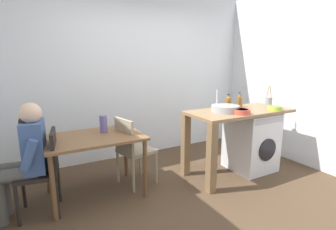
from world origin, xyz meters
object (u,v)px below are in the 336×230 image
object	(u,v)px
vase	(103,124)
bottle_clear_small	(240,101)
chair_person_seat	(45,168)
bottle_squat_brown	(239,101)
washing_machine	(251,141)
utensil_crock	(268,101)
dining_table	(94,144)
colander	(275,108)
mixing_bowl	(241,111)
seated_person	(26,155)
chair_opposite	(132,148)
bottle_tall_green	(228,102)

from	to	relation	value
vase	bottle_clear_small	bearing A→B (deg)	-7.54
chair_person_seat	bottle_squat_brown	size ratio (longest dim) A/B	3.70
washing_machine	bottle_clear_small	distance (m)	0.61
bottle_clear_small	utensil_crock	xyz separation A→B (m)	(0.47, -0.12, -0.02)
dining_table	colander	size ratio (longest dim) A/B	5.50
mixing_bowl	utensil_crock	bearing A→B (deg)	17.42
chair_person_seat	vase	world-z (taller)	vase
mixing_bowl	utensil_crock	xyz separation A→B (m)	(0.80, 0.25, 0.03)
dining_table	utensil_crock	size ratio (longest dim) A/B	3.67
bottle_squat_brown	mixing_bowl	world-z (taller)	bottle_squat_brown
washing_machine	colander	xyz separation A→B (m)	(0.19, -0.22, 0.52)
seated_person	bottle_clear_small	size ratio (longest dim) A/B	6.35
chair_opposite	seated_person	bearing A→B (deg)	-96.94
dining_table	seated_person	world-z (taller)	seated_person
chair_opposite	bottle_clear_small	xyz separation A→B (m)	(1.63, -0.19, 0.50)
chair_person_seat	washing_machine	xyz separation A→B (m)	(2.76, -0.22, -0.08)
bottle_clear_small	dining_table	bearing A→B (deg)	175.68
vase	bottle_tall_green	bearing A→B (deg)	-8.33
chair_opposite	bottle_squat_brown	bearing A→B (deg)	66.09
seated_person	washing_machine	world-z (taller)	seated_person
bottle_squat_brown	mixing_bowl	distance (m)	0.35
washing_machine	utensil_crock	world-z (taller)	utensil_crock
chair_person_seat	mixing_bowl	size ratio (longest dim) A/B	3.89
dining_table	chair_opposite	world-z (taller)	chair_opposite
utensil_crock	colander	size ratio (longest dim) A/B	1.50
dining_table	seated_person	distance (m)	0.71
washing_machine	mixing_bowl	bearing A→B (deg)	-155.26
mixing_bowl	chair_person_seat	bearing A→B (deg)	169.82
utensil_crock	bottle_clear_small	bearing A→B (deg)	165.57
colander	vase	size ratio (longest dim) A/B	0.94
chair_opposite	bottle_tall_green	bearing A→B (deg)	69.69
seated_person	bottle_tall_green	size ratio (longest dim) A/B	5.75
chair_person_seat	bottle_squat_brown	world-z (taller)	bottle_squat_brown
dining_table	chair_opposite	size ratio (longest dim) A/B	1.22
chair_opposite	bottle_clear_small	size ratio (longest dim) A/B	4.76
colander	washing_machine	bearing A→B (deg)	130.74
utensil_crock	colander	distance (m)	0.33
washing_machine	bottle_clear_small	world-z (taller)	bottle_clear_small
chair_opposite	bottle_tall_green	world-z (taller)	bottle_tall_green
seated_person	chair_opposite	bearing A→B (deg)	-75.01
mixing_bowl	utensil_crock	size ratio (longest dim) A/B	0.77
seated_person	washing_machine	bearing A→B (deg)	-85.63
bottle_squat_brown	utensil_crock	size ratio (longest dim) A/B	0.81
mixing_bowl	bottle_clear_small	bearing A→B (deg)	48.72
seated_person	vase	size ratio (longest dim) A/B	5.66
washing_machine	bottle_tall_green	world-z (taller)	bottle_tall_green
dining_table	chair_person_seat	distance (m)	0.57
vase	seated_person	bearing A→B (deg)	-167.72
bottle_squat_brown	bottle_clear_small	xyz separation A→B (m)	(0.11, 0.11, -0.02)
dining_table	bottle_squat_brown	xyz separation A→B (m)	(2.00, -0.27, 0.39)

